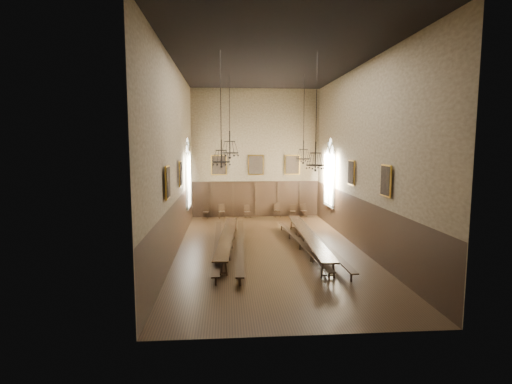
{
  "coord_description": "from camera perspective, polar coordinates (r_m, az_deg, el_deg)",
  "views": [
    {
      "loc": [
        -2.1,
        -19.19,
        5.2
      ],
      "look_at": [
        -0.54,
        1.5,
        2.67
      ],
      "focal_mm": 28.0,
      "sensor_mm": 36.0,
      "label": 1
    }
  ],
  "objects": [
    {
      "name": "chandelier_front_right",
      "position": [
        17.31,
        8.5,
        4.93
      ],
      "size": [
        0.81,
        0.81,
        4.87
      ],
      "color": "black",
      "rests_on": "ceiling"
    },
    {
      "name": "wall_right",
      "position": [
        20.31,
        14.74,
        4.74
      ],
      "size": [
        0.02,
        18.0,
        9.0
      ],
      "primitive_type": "cube",
      "color": "#877353",
      "rests_on": "ground"
    },
    {
      "name": "chandelier_front_left",
      "position": [
        16.93,
        -4.99,
        5.5
      ],
      "size": [
        0.76,
        0.76,
        4.71
      ],
      "color": "black",
      "rests_on": "ceiling"
    },
    {
      "name": "portrait_right_0",
      "position": [
        21.26,
        13.46,
        2.7
      ],
      "size": [
        0.12,
        1.0,
        1.3
      ],
      "color": "gold",
      "rests_on": "wall_right"
    },
    {
      "name": "window_left",
      "position": [
        24.87,
        -9.69,
        2.69
      ],
      "size": [
        0.2,
        2.2,
        4.6
      ],
      "primitive_type": null,
      "color": "white",
      "rests_on": "wall_left"
    },
    {
      "name": "bench_right_inner",
      "position": [
        19.9,
        6.3,
        -7.42
      ],
      "size": [
        0.93,
        9.71,
        0.44
      ],
      "rotation": [
        0.0,
        0.0,
        0.07
      ],
      "color": "black",
      "rests_on": "floor"
    },
    {
      "name": "portrait_back_2",
      "position": [
        28.5,
        5.2,
        3.89
      ],
      "size": [
        1.1,
        0.12,
        1.4
      ],
      "color": "gold",
      "rests_on": "wall_back"
    },
    {
      "name": "portrait_left_0",
      "position": [
        20.38,
        -10.73,
        2.6
      ],
      "size": [
        0.12,
        1.0,
        1.3
      ],
      "color": "gold",
      "rests_on": "wall_left"
    },
    {
      "name": "wall_front",
      "position": [
        10.42,
        7.34,
        3.03
      ],
      "size": [
        9.0,
        0.02,
        9.0
      ],
      "primitive_type": "cube",
      "color": "#877353",
      "rests_on": "ground"
    },
    {
      "name": "table_left",
      "position": [
        20.05,
        -4.11,
        -7.06
      ],
      "size": [
        1.25,
        9.19,
        0.71
      ],
      "rotation": [
        0.0,
        0.0,
        -0.07
      ],
      "color": "black",
      "rests_on": "floor"
    },
    {
      "name": "table_right",
      "position": [
        20.15,
        7.4,
        -6.96
      ],
      "size": [
        0.96,
        9.83,
        0.77
      ],
      "rotation": [
        0.0,
        0.0,
        -0.03
      ],
      "color": "black",
      "rests_on": "floor"
    },
    {
      "name": "bench_left_outer",
      "position": [
        19.56,
        -5.5,
        -7.63
      ],
      "size": [
        0.35,
        10.18,
        0.46
      ],
      "rotation": [
        0.0,
        0.0,
        0.0
      ],
      "color": "black",
      "rests_on": "floor"
    },
    {
      "name": "chair_1",
      "position": [
        28.09,
        -4.9,
        -3.14
      ],
      "size": [
        0.5,
        0.5,
        0.98
      ],
      "rotation": [
        0.0,
        0.0,
        0.17
      ],
      "color": "black",
      "rests_on": "floor"
    },
    {
      "name": "ceiling",
      "position": [
        19.68,
        2.0,
        18.1
      ],
      "size": [
        9.0,
        18.0,
        0.02
      ],
      "primitive_type": "cube",
      "color": "black",
      "rests_on": "ground"
    },
    {
      "name": "bench_right_outer",
      "position": [
        20.09,
        9.21,
        -7.29
      ],
      "size": [
        0.44,
        10.18,
        0.46
      ],
      "rotation": [
        0.0,
        0.0,
        0.01
      ],
      "color": "black",
      "rests_on": "floor"
    },
    {
      "name": "portrait_back_0",
      "position": [
        28.12,
        -5.33,
        3.85
      ],
      "size": [
        1.1,
        0.12,
        1.4
      ],
      "color": "gold",
      "rests_on": "wall_back"
    },
    {
      "name": "chandelier_back_right",
      "position": [
        22.48,
        6.79,
        5.56
      ],
      "size": [
        0.82,
        0.82,
        4.8
      ],
      "color": "black",
      "rests_on": "ceiling"
    },
    {
      "name": "portrait_right_1",
      "position": [
        17.04,
        18.06,
        1.55
      ],
      "size": [
        0.12,
        1.0,
        1.3
      ],
      "color": "gold",
      "rests_on": "wall_right"
    },
    {
      "name": "window_right",
      "position": [
        25.6,
        10.49,
        2.79
      ],
      "size": [
        0.2,
        2.2,
        4.6
      ],
      "primitive_type": null,
      "color": "white",
      "rests_on": "wall_right"
    },
    {
      "name": "floor",
      "position": [
        20.0,
        1.89,
        -8.17
      ],
      "size": [
        9.0,
        18.0,
        0.02
      ],
      "primitive_type": "cube",
      "color": "black",
      "rests_on": "ground"
    },
    {
      "name": "portrait_left_1",
      "position": [
        15.93,
        -12.52,
        1.37
      ],
      "size": [
        0.12,
        1.0,
        1.3
      ],
      "color": "gold",
      "rests_on": "wall_left"
    },
    {
      "name": "chair_7",
      "position": [
        28.7,
        6.8,
        -2.99
      ],
      "size": [
        0.44,
        0.44,
        0.9
      ],
      "rotation": [
        0.0,
        0.0,
        0.09
      ],
      "color": "black",
      "rests_on": "floor"
    },
    {
      "name": "wall_left",
      "position": [
        19.35,
        -11.5,
        4.73
      ],
      "size": [
        0.02,
        18.0,
        9.0
      ],
      "primitive_type": "cube",
      "color": "#877353",
      "rests_on": "ground"
    },
    {
      "name": "bench_left_inner",
      "position": [
        19.61,
        -2.24,
        -7.53
      ],
      "size": [
        0.74,
        10.58,
        0.48
      ],
      "rotation": [
        0.0,
        0.0,
        -0.04
      ],
      "color": "black",
      "rests_on": "floor"
    },
    {
      "name": "wainscot_panelling",
      "position": [
        19.71,
        1.9,
        -4.63
      ],
      "size": [
        9.0,
        18.0,
        2.5
      ],
      "primitive_type": null,
      "color": "black",
      "rests_on": "floor"
    },
    {
      "name": "chandelier_back_left",
      "position": [
        21.75,
        -3.77,
        6.32
      ],
      "size": [
        0.95,
        0.95,
        4.47
      ],
      "color": "black",
      "rests_on": "ceiling"
    },
    {
      "name": "wall_back",
      "position": [
        28.29,
        -0.05,
        5.52
      ],
      "size": [
        9.0,
        0.02,
        9.0
      ],
      "primitive_type": "cube",
      "color": "#877353",
      "rests_on": "ground"
    },
    {
      "name": "chair_3",
      "position": [
        28.2,
        -1.23,
        -3.14
      ],
      "size": [
        0.46,
        0.46,
        0.88
      ],
      "rotation": [
        0.0,
        0.0,
        0.21
      ],
      "color": "black",
      "rests_on": "floor"
    },
    {
      "name": "portrait_back_1",
      "position": [
        28.19,
        -0.03,
        3.89
      ],
      "size": [
        1.1,
        0.12,
        1.4
      ],
      "color": "gold",
      "rests_on": "wall_back"
    },
    {
      "name": "chair_0",
      "position": [
        28.21,
        -7.18,
        -3.17
      ],
      "size": [
        0.49,
        0.49,
        0.91
      ],
      "rotation": [
        0.0,
        0.0,
        -0.24
      ],
      "color": "black",
      "rests_on": "floor"
    },
    {
      "name": "chair_5",
      "position": [
        28.46,
        3.05,
        -2.98
      ],
      "size": [
        0.49,
        0.49,
        1.0
      ],
      "rotation": [
        0.0,
        0.0,
        0.12
      ],
      "color": "black",
      "rests_on": "floor"
    },
    {
      "name": "chair_6",
      "position": [
        28.5,
        5.26,
        -3.06
      ],
      "size": [
        0.45,
        0.45,
        0.89
      ],
      "rotation": [
        0.0,
        0.0,
        -0.17
      ],
      "color": "black",
      "rests_on": "floor"
    }
  ]
}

